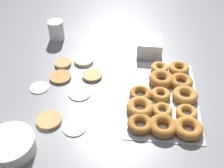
{
  "coord_description": "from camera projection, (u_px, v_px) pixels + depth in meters",
  "views": [
    {
      "loc": [
        -0.95,
        -0.19,
        0.85
      ],
      "look_at": [
        -0.02,
        -0.09,
        0.04
      ],
      "focal_mm": 45.0,
      "sensor_mm": 36.0,
      "label": 1
    }
  ],
  "objects": [
    {
      "name": "paper_cup",
      "position": [
        56.0,
        30.0,
        1.55
      ],
      "size": [
        0.08,
        0.08,
        0.11
      ],
      "color": "white",
      "rests_on": "ground_plane"
    },
    {
      "name": "container_stack",
      "position": [
        149.0,
        47.0,
        1.45
      ],
      "size": [
        0.12,
        0.13,
        0.08
      ],
      "color": "white",
      "rests_on": "ground_plane"
    },
    {
      "name": "batter_bowl",
      "position": [
        10.0,
        145.0,
        1.0
      ],
      "size": [
        0.18,
        0.18,
        0.06
      ],
      "color": "silver",
      "rests_on": "ground_plane"
    },
    {
      "name": "pancake_6",
      "position": [
        92.0,
        75.0,
        1.33
      ],
      "size": [
        0.09,
        0.09,
        0.01
      ],
      "primitive_type": "cylinder",
      "color": "tan",
      "rests_on": "ground_plane"
    },
    {
      "name": "ground_plane",
      "position": [
        92.0,
        86.0,
        1.28
      ],
      "size": [
        3.0,
        3.0,
        0.0
      ],
      "primitive_type": "plane",
      "color": "gray"
    },
    {
      "name": "donut_tray",
      "position": [
        165.0,
        98.0,
        1.19
      ],
      "size": [
        0.49,
        0.31,
        0.04
      ],
      "color": "silver",
      "rests_on": "ground_plane"
    },
    {
      "name": "pancake_4",
      "position": [
        75.0,
        127.0,
        1.09
      ],
      "size": [
        0.09,
        0.09,
        0.01
      ],
      "primitive_type": "cylinder",
      "color": "silver",
      "rests_on": "ground_plane"
    },
    {
      "name": "pancake_3",
      "position": [
        84.0,
        60.0,
        1.42
      ],
      "size": [
        0.1,
        0.1,
        0.02
      ],
      "primitive_type": "cylinder",
      "color": "beige",
      "rests_on": "ground_plane"
    },
    {
      "name": "pancake_2",
      "position": [
        49.0,
        120.0,
        1.11
      ],
      "size": [
        0.1,
        0.1,
        0.01
      ],
      "primitive_type": "cylinder",
      "color": "tan",
      "rests_on": "ground_plane"
    },
    {
      "name": "pancake_5",
      "position": [
        63.0,
        64.0,
        1.4
      ],
      "size": [
        0.08,
        0.08,
        0.01
      ],
      "primitive_type": "cylinder",
      "color": "tan",
      "rests_on": "ground_plane"
    },
    {
      "name": "pancake_0",
      "position": [
        39.0,
        87.0,
        1.27
      ],
      "size": [
        0.09,
        0.09,
        0.01
      ],
      "primitive_type": "cylinder",
      "color": "silver",
      "rests_on": "ground_plane"
    },
    {
      "name": "pancake_1",
      "position": [
        80.0,
        93.0,
        1.24
      ],
      "size": [
        0.1,
        0.1,
        0.01
      ],
      "primitive_type": "cylinder",
      "color": "silver",
      "rests_on": "ground_plane"
    },
    {
      "name": "pancake_7",
      "position": [
        60.0,
        77.0,
        1.32
      ],
      "size": [
        0.1,
        0.1,
        0.01
      ],
      "primitive_type": "cylinder",
      "color": "#B27F42",
      "rests_on": "ground_plane"
    }
  ]
}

